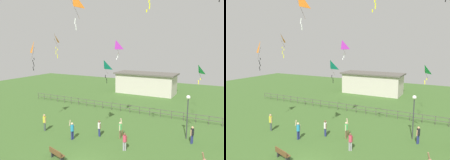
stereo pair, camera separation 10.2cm
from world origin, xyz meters
TOP-DOWN VIEW (x-y plane):
  - lamppost at (5.75, 9.03)m, footprint 0.36×0.36m
  - park_bench at (-2.12, 0.55)m, footprint 1.55×0.80m
  - person_0 at (1.75, 4.25)m, footprint 0.47×0.29m
  - person_1 at (0.37, 6.28)m, footprint 0.29×0.49m
  - person_2 at (6.36, 8.20)m, footprint 0.29×0.43m
  - person_3 at (-1.56, 5.77)m, footprint 0.39×0.32m
  - person_4 at (-3.34, 4.00)m, footprint 0.35×0.48m
  - person_6 at (-7.10, 4.39)m, footprint 0.47×0.31m
  - kite_0 at (5.89, 13.50)m, footprint 0.98×1.03m
  - kite_2 at (-8.76, 5.12)m, footprint 0.90×0.76m
  - kite_3 at (-9.10, 8.43)m, footprint 0.95×0.91m
  - kite_4 at (-5.56, 13.57)m, footprint 1.31×1.39m
  - kite_7 at (-1.76, 2.38)m, footprint 1.22×0.96m
  - kite_8 at (-1.90, 9.78)m, footprint 0.86×1.16m
  - waterfront_railing at (-0.25, 14.00)m, footprint 36.05×0.06m
  - pavilion_building at (-4.17, 26.00)m, footprint 10.65×4.70m

SIDE VIEW (x-z plane):
  - park_bench at x=-2.12m, z-range 0.04..0.89m
  - waterfront_railing at x=-0.25m, z-range 0.14..1.09m
  - person_0 at x=1.75m, z-range 0.00..1.76m
  - person_3 at x=-1.56m, z-range 0.12..1.66m
  - person_2 at x=6.36m, z-range 0.12..1.67m
  - person_1 at x=0.37m, z-range 0.00..1.85m
  - person_4 at x=-3.34m, z-range 0.00..1.87m
  - person_6 at x=-7.10m, z-range 0.13..1.82m
  - pavilion_building at x=-4.17m, z-range 0.02..3.70m
  - lamppost at x=5.75m, z-range 0.96..5.02m
  - kite_4 at x=-5.56m, z-range 4.30..7.24m
  - kite_0 at x=5.89m, z-range 4.85..6.87m
  - kite_2 at x=-8.76m, z-range 6.67..9.69m
  - kite_8 at x=-1.90m, z-range 7.42..9.45m
  - kite_3 at x=-9.10m, z-range 7.73..10.51m
  - kite_7 at x=-1.76m, z-range 10.22..13.09m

